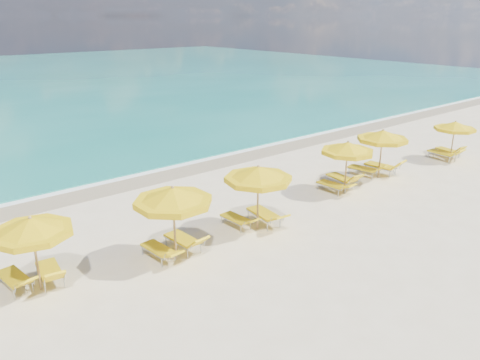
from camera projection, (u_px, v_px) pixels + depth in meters
ground_plane at (265, 220)px, 17.59m from camera, size 120.00×120.00×0.00m
wet_sand_band at (164, 172)px, 22.98m from camera, size 120.00×2.60×0.01m
foam_line at (156, 168)px, 23.56m from camera, size 120.00×1.20×0.03m
whitecap_far at (145, 106)px, 39.86m from camera, size 18.00×0.30×0.05m
umbrella_1 at (31, 227)px, 12.51m from camera, size 2.43×2.43×2.25m
umbrella_2 at (173, 197)px, 14.11m from camera, size 3.15×3.15×2.46m
umbrella_3 at (258, 175)px, 16.19m from camera, size 2.76×2.76×2.42m
umbrella_4 at (348, 148)px, 19.82m from camera, size 2.67×2.67×2.30m
umbrella_5 at (383, 136)px, 21.59m from camera, size 3.06×3.06×2.36m
umbrella_6 at (455, 126)px, 24.46m from camera, size 2.71×2.71×2.12m
lounger_1_left at (15, 282)px, 13.10m from camera, size 0.78×1.78×0.73m
lounger_1_right at (50, 275)px, 13.45m from camera, size 0.77×1.75×0.80m
lounger_2_left at (159, 253)px, 14.74m from camera, size 0.68×1.73×0.61m
lounger_2_right at (184, 244)px, 15.29m from camera, size 0.71×1.81×0.81m
lounger_3_left at (237, 222)px, 16.97m from camera, size 0.60×1.67×0.63m
lounger_3_right at (265, 218)px, 17.23m from camera, size 0.87×2.01×0.76m
lounger_4_left at (332, 188)px, 20.34m from camera, size 0.64×1.75×0.63m
lounger_4_right at (342, 181)px, 21.03m from camera, size 0.90×1.90×0.86m
lounger_5_left at (364, 172)px, 22.38m from camera, size 0.93×1.90×0.78m
lounger_5_right at (381, 169)px, 22.68m from camera, size 0.83×1.96×0.91m
lounger_6_left at (442, 156)px, 24.87m from camera, size 0.76×1.90×0.83m
lounger_6_right at (448, 153)px, 25.57m from camera, size 0.83×1.67×0.78m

